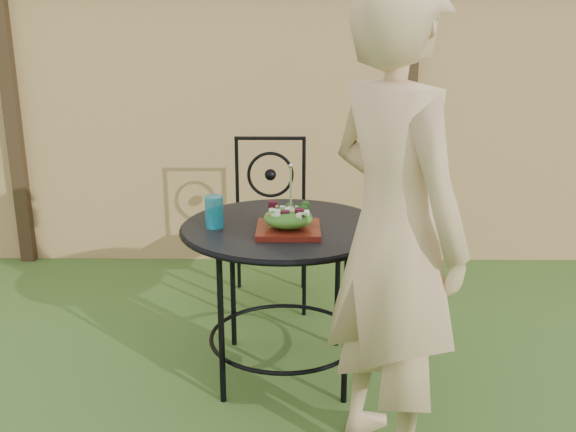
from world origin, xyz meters
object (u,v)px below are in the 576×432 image
at_px(diner, 394,234).
at_px(patio_table, 284,254).
at_px(patio_chair, 270,217).
at_px(salad_plate, 288,230).

bearing_deg(diner, patio_table, 1.53).
bearing_deg(diner, patio_chair, -13.56).
xyz_separation_m(patio_chair, salad_plate, (0.12, -0.98, 0.23)).
relative_size(patio_chair, diner, 0.55).
distance_m(patio_table, diner, 0.76).
height_order(patio_table, diner, diner).
height_order(patio_table, patio_chair, patio_chair).
xyz_separation_m(diner, salad_plate, (-0.37, 0.48, -0.14)).
relative_size(patio_chair, salad_plate, 3.52).
distance_m(diner, salad_plate, 0.62).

